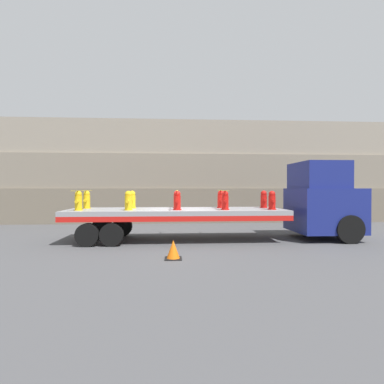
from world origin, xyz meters
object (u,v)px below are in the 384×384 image
(fire_hydrant_red_near_2, at_px, (177,201))
(fire_hydrant_red_near_3, at_px, (225,201))
(fire_hydrant_yellow_near_0, at_px, (78,201))
(fire_hydrant_red_near_4, at_px, (272,201))
(flatbed_trailer, at_px, (165,215))
(fire_hydrant_red_far_4, at_px, (264,199))
(traffic_cone, at_px, (173,250))
(fire_hydrant_yellow_far_0, at_px, (87,200))
(fire_hydrant_yellow_far_1, at_px, (132,200))
(fire_hydrant_yellow_near_1, at_px, (128,201))
(fire_hydrant_red_far_2, at_px, (177,200))
(truck_cab, at_px, (324,201))
(fire_hydrant_red_far_3, at_px, (221,200))

(fire_hydrant_red_near_2, xyz_separation_m, fire_hydrant_red_near_3, (1.90, 0.00, 0.00))
(fire_hydrant_yellow_near_0, distance_m, fire_hydrant_red_near_4, 7.60)
(flatbed_trailer, height_order, fire_hydrant_red_far_4, fire_hydrant_red_far_4)
(fire_hydrant_red_near_3, height_order, traffic_cone, fire_hydrant_red_near_3)
(fire_hydrant_yellow_far_0, xyz_separation_m, fire_hydrant_yellow_far_1, (1.90, 0.00, 0.00))
(fire_hydrant_red_near_2, bearing_deg, fire_hydrant_yellow_near_1, 180.00)
(fire_hydrant_yellow_far_0, xyz_separation_m, fire_hydrant_red_far_2, (3.80, 0.00, 0.00))
(truck_cab, relative_size, fire_hydrant_red_near_4, 4.28)
(fire_hydrant_yellow_far_0, bearing_deg, fire_hydrant_red_far_2, 0.00)
(fire_hydrant_yellow_near_1, bearing_deg, fire_hydrant_red_far_2, 30.06)
(fire_hydrant_yellow_far_0, relative_size, fire_hydrant_red_near_4, 1.00)
(fire_hydrant_yellow_near_0, relative_size, fire_hydrant_yellow_near_1, 1.00)
(truck_cab, height_order, fire_hydrant_red_far_4, truck_cab)
(fire_hydrant_yellow_far_1, bearing_deg, fire_hydrant_red_far_4, 0.00)
(fire_hydrant_red_far_3, relative_size, fire_hydrant_red_near_4, 1.00)
(truck_cab, distance_m, flatbed_trailer, 6.76)
(fire_hydrant_yellow_near_1, xyz_separation_m, fire_hydrant_red_far_4, (5.70, 1.10, 0.00))
(fire_hydrant_red_near_3, bearing_deg, truck_cab, 7.21)
(fire_hydrant_red_far_3, bearing_deg, traffic_cone, -118.27)
(fire_hydrant_yellow_near_1, bearing_deg, fire_hydrant_yellow_near_0, 180.00)
(fire_hydrant_red_far_2, bearing_deg, truck_cab, -5.03)
(fire_hydrant_yellow_far_0, relative_size, traffic_cone, 1.33)
(fire_hydrant_yellow_near_1, relative_size, fire_hydrant_red_near_4, 1.00)
(fire_hydrant_red_near_3, height_order, fire_hydrant_red_far_3, same)
(fire_hydrant_red_near_3, xyz_separation_m, fire_hydrant_red_far_3, (0.00, 1.10, 0.00))
(fire_hydrant_red_far_4, bearing_deg, fire_hydrant_yellow_far_1, 180.00)
(fire_hydrant_red_far_3, bearing_deg, fire_hydrant_red_near_4, -30.06)
(fire_hydrant_red_near_4, bearing_deg, traffic_cone, -145.48)
(fire_hydrant_yellow_near_1, height_order, fire_hydrant_red_near_4, same)
(flatbed_trailer, distance_m, fire_hydrant_red_far_3, 2.52)
(fire_hydrant_yellow_far_1, xyz_separation_m, traffic_cone, (1.75, -3.82, -1.37))
(fire_hydrant_yellow_far_1, bearing_deg, fire_hydrant_red_far_3, 0.00)
(fire_hydrant_yellow_near_0, bearing_deg, fire_hydrant_yellow_far_0, 90.00)
(flatbed_trailer, relative_size, fire_hydrant_red_far_2, 11.67)
(truck_cab, distance_m, fire_hydrant_yellow_far_1, 8.17)
(fire_hydrant_yellow_near_0, bearing_deg, flatbed_trailer, 9.42)
(fire_hydrant_yellow_near_1, height_order, fire_hydrant_red_near_2, same)
(fire_hydrant_yellow_far_0, height_order, fire_hydrant_red_far_4, same)
(flatbed_trailer, height_order, fire_hydrant_yellow_far_1, fire_hydrant_yellow_far_1)
(flatbed_trailer, relative_size, fire_hydrant_yellow_far_1, 11.67)
(fire_hydrant_red_near_4, bearing_deg, fire_hydrant_red_far_4, 90.00)
(traffic_cone, bearing_deg, fire_hydrant_red_near_2, 86.77)
(flatbed_trailer, distance_m, fire_hydrant_yellow_near_1, 1.63)
(fire_hydrant_red_far_3, bearing_deg, fire_hydrant_yellow_near_0, -169.08)
(fire_hydrant_red_far_2, xyz_separation_m, fire_hydrant_red_near_4, (3.80, -1.10, 0.00))
(flatbed_trailer, bearing_deg, fire_hydrant_red_near_4, -7.31)
(truck_cab, bearing_deg, fire_hydrant_yellow_far_0, 176.87)
(fire_hydrant_yellow_far_0, distance_m, fire_hydrant_yellow_far_1, 1.90)
(truck_cab, relative_size, fire_hydrant_red_far_2, 4.28)
(fire_hydrant_yellow_far_1, bearing_deg, fire_hydrant_yellow_far_0, 180.00)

